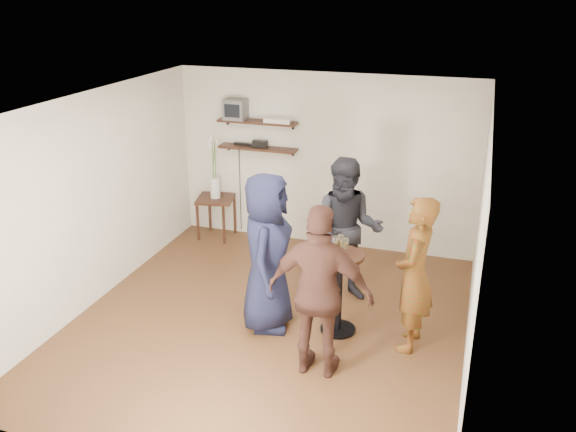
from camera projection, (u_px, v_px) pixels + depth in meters
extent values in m
cube|color=#452816|center=(269.00, 324.00, 7.24)|extent=(4.50, 5.00, 0.04)
cube|color=white|center=(266.00, 102.00, 6.29)|extent=(4.50, 5.00, 0.04)
cube|color=silver|center=(325.00, 161.00, 9.00)|extent=(4.50, 0.04, 2.60)
cube|color=silver|center=(153.00, 339.00, 4.53)|extent=(4.50, 0.04, 2.60)
cube|color=silver|center=(92.00, 199.00, 7.42)|extent=(0.04, 5.00, 2.60)
cube|color=silver|center=(480.00, 246.00, 6.12)|extent=(0.04, 5.00, 2.60)
cube|color=black|center=(257.00, 122.00, 8.96)|extent=(1.20, 0.25, 0.04)
cube|color=black|center=(258.00, 148.00, 9.11)|extent=(1.20, 0.25, 0.04)
cube|color=#59595B|center=(236.00, 109.00, 9.00)|extent=(0.32, 0.30, 0.30)
cube|color=silver|center=(279.00, 120.00, 8.85)|extent=(0.40, 0.24, 0.06)
cube|color=black|center=(260.00, 144.00, 9.07)|extent=(0.22, 0.10, 0.10)
cube|color=black|center=(243.00, 144.00, 9.21)|extent=(0.30, 0.05, 0.03)
cube|color=black|center=(216.00, 199.00, 9.43)|extent=(0.65, 0.65, 0.04)
cylinder|color=black|center=(198.00, 222.00, 9.42)|extent=(0.04, 0.04, 0.61)
cylinder|color=black|center=(224.00, 225.00, 9.29)|extent=(0.04, 0.04, 0.61)
cylinder|color=black|center=(210.00, 212.00, 9.81)|extent=(0.04, 0.04, 0.61)
cylinder|color=black|center=(235.00, 215.00, 9.68)|extent=(0.04, 0.04, 0.61)
cylinder|color=silver|center=(215.00, 188.00, 9.37)|extent=(0.15, 0.15, 0.32)
cylinder|color=#3B7621|center=(213.00, 167.00, 9.25)|extent=(0.01, 0.07, 0.59)
cone|color=silver|center=(209.00, 144.00, 9.14)|extent=(0.08, 0.09, 0.13)
cylinder|color=#3B7621|center=(215.00, 165.00, 9.24)|extent=(0.04, 0.06, 0.65)
cone|color=silver|center=(217.00, 140.00, 9.11)|extent=(0.11, 0.13, 0.14)
cylinder|color=#3B7621|center=(214.00, 163.00, 9.21)|extent=(0.10, 0.09, 0.71)
cone|color=silver|center=(211.00, 136.00, 9.03)|extent=(0.14, 0.13, 0.14)
cylinder|color=black|center=(340.00, 256.00, 6.72)|extent=(0.53, 0.53, 0.04)
cylinder|color=black|center=(339.00, 293.00, 6.89)|extent=(0.07, 0.07, 0.90)
cylinder|color=black|center=(338.00, 329.00, 7.06)|extent=(0.41, 0.41, 0.03)
cylinder|color=silver|center=(335.00, 254.00, 6.71)|extent=(0.06, 0.06, 0.00)
cylinder|color=silver|center=(335.00, 250.00, 6.70)|extent=(0.01, 0.01, 0.09)
cylinder|color=silver|center=(335.00, 242.00, 6.66)|extent=(0.07, 0.07, 0.11)
cylinder|color=tan|center=(335.00, 244.00, 6.67)|extent=(0.06, 0.06, 0.06)
cylinder|color=silver|center=(345.00, 255.00, 6.67)|extent=(0.06, 0.06, 0.00)
cylinder|color=silver|center=(345.00, 251.00, 6.66)|extent=(0.01, 0.01, 0.09)
cylinder|color=silver|center=(345.00, 243.00, 6.62)|extent=(0.07, 0.07, 0.11)
cylinder|color=tan|center=(345.00, 245.00, 6.63)|extent=(0.06, 0.06, 0.06)
cylinder|color=silver|center=(340.00, 251.00, 6.78)|extent=(0.06, 0.06, 0.00)
cylinder|color=silver|center=(341.00, 247.00, 6.76)|extent=(0.01, 0.01, 0.09)
cylinder|color=silver|center=(341.00, 239.00, 6.73)|extent=(0.07, 0.07, 0.11)
cylinder|color=tan|center=(341.00, 241.00, 6.74)|extent=(0.06, 0.06, 0.06)
cylinder|color=silver|center=(342.00, 254.00, 6.72)|extent=(0.06, 0.06, 0.00)
cylinder|color=silver|center=(342.00, 250.00, 6.70)|extent=(0.01, 0.01, 0.08)
cylinder|color=silver|center=(343.00, 242.00, 6.67)|extent=(0.06, 0.06, 0.10)
cylinder|color=tan|center=(343.00, 244.00, 6.67)|extent=(0.06, 0.06, 0.06)
imported|color=#A01E12|center=(415.00, 275.00, 6.47)|extent=(0.46, 0.66, 1.74)
imported|color=black|center=(347.00, 231.00, 7.49)|extent=(0.97, 0.80, 1.83)
imported|color=black|center=(267.00, 252.00, 6.85)|extent=(0.72, 0.99, 1.86)
imported|color=#45261D|center=(320.00, 293.00, 6.01)|extent=(1.07, 0.45, 1.83)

